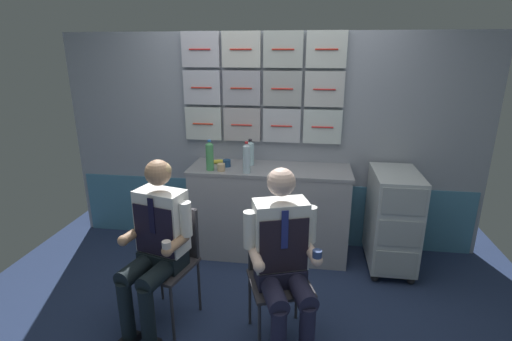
% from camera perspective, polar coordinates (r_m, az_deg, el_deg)
% --- Properties ---
extents(ground, '(4.80, 4.80, 0.04)m').
position_cam_1_polar(ground, '(3.12, -1.08, -22.27)').
color(ground, navy).
extents(galley_bulkhead, '(4.20, 0.14, 2.15)m').
position_cam_1_polar(galley_bulkhead, '(3.85, 1.97, 4.62)').
color(galley_bulkhead, '#939AA9').
rests_on(galley_bulkhead, ground).
extents(galley_counter, '(1.54, 0.53, 0.90)m').
position_cam_1_polar(galley_counter, '(3.79, 2.04, -6.13)').
color(galley_counter, '#9A9BA2').
rests_on(galley_counter, ground).
extents(service_trolley, '(0.40, 0.65, 0.94)m').
position_cam_1_polar(service_trolley, '(3.73, 19.82, -6.75)').
color(service_trolley, black).
rests_on(service_trolley, ground).
extents(folding_chair_left, '(0.49, 0.49, 0.87)m').
position_cam_1_polar(folding_chair_left, '(2.99, -12.70, -11.62)').
color(folding_chair_left, '#2D2D33').
rests_on(folding_chair_left, ground).
extents(crew_member_left, '(0.51, 0.65, 1.27)m').
position_cam_1_polar(crew_member_left, '(2.80, -14.85, -10.13)').
color(crew_member_left, black).
rests_on(crew_member_left, ground).
extents(folding_chair_right, '(0.51, 0.51, 0.87)m').
position_cam_1_polar(folding_chair_right, '(2.75, 3.14, -13.99)').
color(folding_chair_right, '#2D2D33').
rests_on(folding_chair_right, ground).
extents(crew_member_right, '(0.53, 0.67, 1.28)m').
position_cam_1_polar(crew_member_right, '(2.53, 4.12, -12.64)').
color(crew_member_right, black).
rests_on(crew_member_right, ground).
extents(water_bottle_tall, '(0.07, 0.07, 0.29)m').
position_cam_1_polar(water_bottle_tall, '(3.55, -6.97, 2.19)').
color(water_bottle_tall, '#499B5B').
rests_on(water_bottle_tall, galley_counter).
extents(water_bottle_clear, '(0.07, 0.07, 0.29)m').
position_cam_1_polar(water_bottle_clear, '(3.44, -1.42, 1.86)').
color(water_bottle_clear, silver).
rests_on(water_bottle_clear, galley_counter).
extents(water_bottle_short, '(0.08, 0.08, 0.26)m').
position_cam_1_polar(water_bottle_short, '(3.69, -0.88, 2.66)').
color(water_bottle_short, '#ADD4E0').
rests_on(water_bottle_short, galley_counter).
extents(espresso_cup_small, '(0.07, 0.07, 0.07)m').
position_cam_1_polar(espresso_cup_small, '(3.67, -4.41, 1.15)').
color(espresso_cup_small, navy).
rests_on(espresso_cup_small, galley_counter).
extents(coffee_cup_white, '(0.07, 0.07, 0.07)m').
position_cam_1_polar(coffee_cup_white, '(3.54, -5.26, 0.52)').
color(coffee_cup_white, tan).
rests_on(coffee_cup_white, galley_counter).
extents(snack_banana, '(0.17, 0.10, 0.04)m').
position_cam_1_polar(snack_banana, '(3.78, -5.75, 1.36)').
color(snack_banana, yellow).
rests_on(snack_banana, galley_counter).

